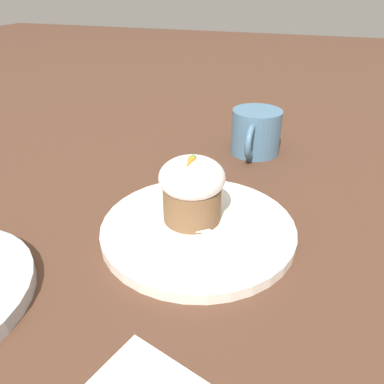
# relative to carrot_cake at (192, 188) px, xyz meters

# --- Properties ---
(ground_plane) EXTENTS (4.00, 4.00, 0.00)m
(ground_plane) POSITION_rel_carrot_cake_xyz_m (0.01, 0.01, -0.06)
(ground_plane) COLOR #513323
(dessert_plate) EXTENTS (0.25, 0.25, 0.01)m
(dessert_plate) POSITION_rel_carrot_cake_xyz_m (0.01, 0.01, -0.05)
(dessert_plate) COLOR white
(dessert_plate) RESTS_ON ground_plane
(carrot_cake) EXTENTS (0.08, 0.08, 0.09)m
(carrot_cake) POSITION_rel_carrot_cake_xyz_m (0.00, 0.00, 0.00)
(carrot_cake) COLOR brown
(carrot_cake) RESTS_ON dessert_plate
(spoon) EXTENTS (0.08, 0.11, 0.01)m
(spoon) POSITION_rel_carrot_cake_xyz_m (0.03, 0.03, -0.04)
(spoon) COLOR silver
(spoon) RESTS_ON dessert_plate
(coffee_cup) EXTENTS (0.12, 0.09, 0.08)m
(coffee_cup) POSITION_rel_carrot_cake_xyz_m (-0.27, 0.03, -0.02)
(coffee_cup) COLOR teal
(coffee_cup) RESTS_ON ground_plane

